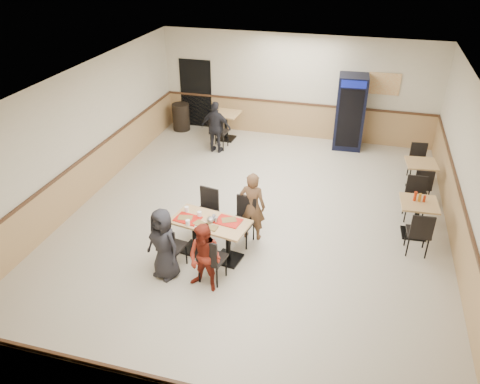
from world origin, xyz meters
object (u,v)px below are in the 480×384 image
(diner_woman_right, at_px, (205,258))
(main_table, at_px, (211,233))
(pepsi_cooler, at_px, (350,112))
(lone_diner, at_px, (216,127))
(trash_bin, at_px, (181,117))
(diner_woman_left, at_px, (164,244))
(diner_man_opposite, at_px, (252,206))
(side_table_near, at_px, (417,213))
(side_table_far, at_px, (420,172))
(back_table, at_px, (226,122))

(diner_woman_right, bearing_deg, main_table, 115.94)
(pepsi_cooler, bearing_deg, diner_woman_right, -108.96)
(diner_woman_right, xyz_separation_m, lone_diner, (-1.57, 5.51, 0.08))
(trash_bin, bearing_deg, diner_woman_left, -70.80)
(main_table, distance_m, diner_man_opposite, 1.02)
(diner_woman_left, bearing_deg, main_table, 73.36)
(side_table_near, xyz_separation_m, trash_bin, (-6.72, 4.11, -0.10))
(diner_woman_left, xyz_separation_m, trash_bin, (-2.31, 6.65, -0.28))
(side_table_far, xyz_separation_m, trash_bin, (-6.88, 2.13, -0.08))
(diner_man_opposite, relative_size, lone_diner, 1.01)
(back_table, bearing_deg, pepsi_cooler, 6.39)
(side_table_far, xyz_separation_m, back_table, (-5.33, 1.78, 0.05))
(diner_woman_right, distance_m, diner_man_opposite, 1.77)
(diner_woman_right, bearing_deg, side_table_near, 49.98)
(diner_man_opposite, height_order, side_table_near, diner_man_opposite)
(side_table_near, relative_size, trash_bin, 0.93)
(side_table_far, relative_size, pepsi_cooler, 0.36)
(diner_woman_left, distance_m, diner_man_opposite, 1.99)
(main_table, height_order, side_table_far, main_table)
(diner_woman_right, height_order, diner_man_opposite, diner_man_opposite)
(side_table_near, xyz_separation_m, back_table, (-5.17, 3.76, 0.03))
(trash_bin, bearing_deg, diner_woman_right, -65.23)
(main_table, height_order, side_table_near, main_table)
(pepsi_cooler, bearing_deg, back_table, -176.79)
(side_table_far, bearing_deg, diner_man_opposite, -138.80)
(diner_woman_left, relative_size, lone_diner, 0.95)
(pepsi_cooler, xyz_separation_m, trash_bin, (-5.06, -0.04, -0.63))
(diner_woman_right, height_order, trash_bin, diner_woman_right)
(lone_diner, height_order, trash_bin, lone_diner)
(diner_man_opposite, bearing_deg, pepsi_cooler, -104.51)
(diner_woman_left, bearing_deg, diner_man_opposite, 73.36)
(main_table, xyz_separation_m, side_table_far, (3.96, 3.72, -0.03))
(lone_diner, bearing_deg, side_table_near, 154.73)
(diner_woman_left, distance_m, pepsi_cooler, 7.24)
(diner_woman_right, relative_size, side_table_far, 1.72)
(diner_woman_right, relative_size, pepsi_cooler, 0.62)
(pepsi_cooler, relative_size, trash_bin, 2.51)
(diner_woman_left, xyz_separation_m, side_table_near, (4.41, 2.54, -0.18))
(side_table_far, distance_m, trash_bin, 7.21)
(back_table, height_order, pepsi_cooler, pepsi_cooler)
(main_table, distance_m, side_table_near, 4.18)
(diner_woman_left, bearing_deg, back_table, 117.83)
(diner_man_opposite, distance_m, pepsi_cooler, 5.34)
(diner_woman_left, bearing_deg, side_table_far, 65.62)
(diner_woman_right, xyz_separation_m, side_table_near, (3.59, 2.68, -0.14))
(trash_bin, bearing_deg, diner_man_opposite, -55.14)
(lone_diner, bearing_deg, trash_bin, -35.96)
(main_table, xyz_separation_m, lone_diner, (-1.37, 4.58, 0.21))
(main_table, height_order, trash_bin, trash_bin)
(side_table_far, xyz_separation_m, pepsi_cooler, (-1.82, 2.18, 0.55))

